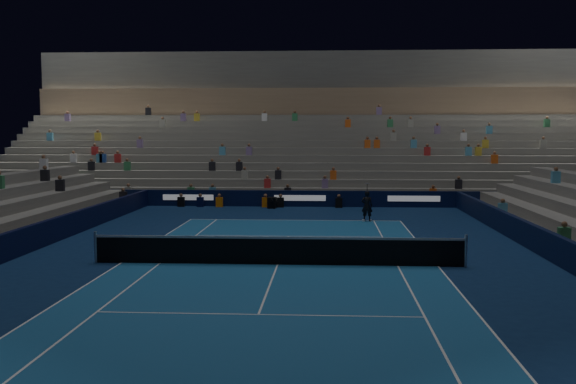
{
  "coord_description": "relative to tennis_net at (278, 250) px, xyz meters",
  "views": [
    {
      "loc": [
        1.7,
        -22.59,
        4.51
      ],
      "look_at": [
        0.0,
        6.0,
        2.0
      ],
      "focal_mm": 41.5,
      "sensor_mm": 36.0,
      "label": 1
    }
  ],
  "objects": [
    {
      "name": "court_surface",
      "position": [
        0.0,
        0.0,
        -0.5
      ],
      "size": [
        10.97,
        23.77,
        0.01
      ],
      "primitive_type": "cube",
      "color": "#19538A",
      "rests_on": "ground"
    },
    {
      "name": "ground",
      "position": [
        0.0,
        0.0,
        -0.5
      ],
      "size": [
        90.0,
        90.0,
        0.0
      ],
      "primitive_type": "plane",
      "color": "#0C234A",
      "rests_on": "ground"
    },
    {
      "name": "sponsor_barrier_far",
      "position": [
        0.0,
        18.5,
        -0.0
      ],
      "size": [
        44.0,
        0.25,
        1.0
      ],
      "primitive_type": "cube",
      "color": "black",
      "rests_on": "ground"
    },
    {
      "name": "tennis_net",
      "position": [
        0.0,
        0.0,
        0.0
      ],
      "size": [
        12.9,
        0.1,
        1.1
      ],
      "color": "#B2B2B7",
      "rests_on": "ground"
    },
    {
      "name": "broadcast_camera",
      "position": [
        -1.66,
        17.44,
        -0.16
      ],
      "size": [
        0.55,
        0.99,
        0.67
      ],
      "color": "black",
      "rests_on": "ground"
    },
    {
      "name": "tennis_player",
      "position": [
        3.75,
        11.69,
        0.29
      ],
      "size": [
        0.66,
        0.52,
        1.59
      ],
      "primitive_type": "imported",
      "rotation": [
        0.0,
        0.0,
        2.88
      ],
      "color": "black",
      "rests_on": "ground"
    },
    {
      "name": "sponsor_barrier_east",
      "position": [
        9.7,
        0.0,
        -0.0
      ],
      "size": [
        0.25,
        37.0,
        1.0
      ],
      "primitive_type": "cube",
      "color": "black",
      "rests_on": "ground"
    },
    {
      "name": "sponsor_barrier_west",
      "position": [
        -9.7,
        0.0,
        -0.0
      ],
      "size": [
        0.25,
        37.0,
        1.0
      ],
      "primitive_type": "cube",
      "color": "black",
      "rests_on": "ground"
    },
    {
      "name": "grandstand_main",
      "position": [
        0.0,
        27.9,
        2.87
      ],
      "size": [
        44.0,
        15.2,
        11.2
      ],
      "color": "slate",
      "rests_on": "ground"
    }
  ]
}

